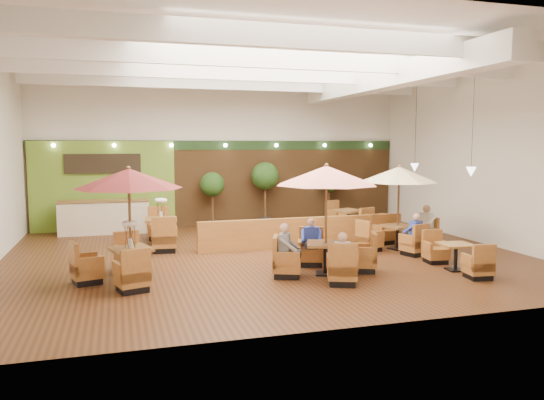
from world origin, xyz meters
name	(u,v)px	position (x,y,z in m)	size (l,w,h in m)	color
room	(263,126)	(0.25, 1.22, 3.63)	(14.04, 14.00, 5.52)	#381E0F
service_counter	(104,217)	(-4.40, 5.10, 0.58)	(3.00, 0.75, 1.18)	beige
booth_divider	(304,232)	(1.44, 0.92, 0.45)	(6.48, 0.18, 0.90)	brown
table_0	(126,199)	(-3.75, -1.72, 1.86)	(2.54, 2.68, 2.61)	brown
table_1	(326,199)	(0.77, -2.43, 1.80)	(2.74, 2.74, 2.64)	brown
table_2	(399,192)	(3.95, -0.20, 1.71)	(2.56, 2.56, 2.49)	brown
table_3	(161,229)	(-2.68, 2.39, 0.51)	(1.02, 2.85, 1.61)	brown
table_4	(456,257)	(3.98, -2.96, 0.32)	(0.84, 2.30, 0.84)	brown
table_5	(348,221)	(3.87, 3.10, 0.38)	(1.15, 2.83, 1.00)	brown
topiary_0	(212,187)	(-0.58, 5.30, 1.54)	(0.89, 0.89, 2.06)	black
topiary_1	(265,179)	(1.43, 5.30, 1.80)	(1.04, 1.04, 2.41)	black
topiary_2	(329,182)	(4.05, 5.30, 1.60)	(0.92, 0.92, 2.15)	black
diner_0	(342,252)	(0.77, -3.40, 0.73)	(0.40, 0.37, 0.72)	silver
diner_1	(311,237)	(0.77, -1.46, 0.74)	(0.42, 0.38, 0.76)	#2840B1
diner_2	(287,245)	(-0.20, -2.43, 0.76)	(0.43, 0.45, 0.81)	gray
diner_3	(414,229)	(3.95, -1.11, 0.73)	(0.40, 0.38, 0.72)	#2840B1
diner_4	(425,222)	(4.86, -0.20, 0.77)	(0.42, 0.46, 0.83)	silver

